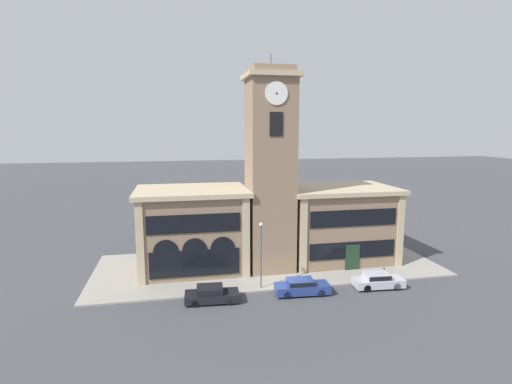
# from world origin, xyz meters

# --- Properties ---
(ground_plane) EXTENTS (300.00, 300.00, 0.00)m
(ground_plane) POSITION_xyz_m (0.00, 0.00, 0.00)
(ground_plane) COLOR #424247
(sidewalk_kerb) EXTENTS (35.23, 13.20, 0.15)m
(sidewalk_kerb) POSITION_xyz_m (0.00, 6.60, 0.07)
(sidewalk_kerb) COLOR gray
(sidewalk_kerb) RESTS_ON ground_plane
(clock_tower) EXTENTS (5.09, 5.09, 21.29)m
(clock_tower) POSITION_xyz_m (0.00, 5.65, 10.09)
(clock_tower) COLOR #897056
(clock_tower) RESTS_ON ground_plane
(town_hall_left_wing) EXTENTS (11.13, 8.44, 8.35)m
(town_hall_left_wing) POSITION_xyz_m (-7.71, 7.30, 4.20)
(town_hall_left_wing) COLOR #897056
(town_hall_left_wing) RESTS_ON ground_plane
(town_hall_right_wing) EXTENTS (11.82, 8.44, 8.09)m
(town_hall_right_wing) POSITION_xyz_m (8.05, 7.30, 4.07)
(town_hall_right_wing) COLOR #897056
(town_hall_right_wing) RESTS_ON ground_plane
(parked_car_near) EXTENTS (4.59, 2.13, 1.38)m
(parked_car_near) POSITION_xyz_m (-6.63, -1.12, 0.72)
(parked_car_near) COLOR black
(parked_car_near) RESTS_ON ground_plane
(parked_car_mid) EXTENTS (4.83, 2.06, 1.38)m
(parked_car_mid) POSITION_xyz_m (1.24, -1.12, 0.73)
(parked_car_mid) COLOR navy
(parked_car_mid) RESTS_ON ground_plane
(parked_car_far) EXTENTS (4.59, 2.09, 1.43)m
(parked_car_far) POSITION_xyz_m (8.44, -1.12, 0.75)
(parked_car_far) COLOR #B2B7C1
(parked_car_far) RESTS_ON ground_plane
(street_lamp) EXTENTS (0.36, 0.36, 6.01)m
(street_lamp) POSITION_xyz_m (-2.00, 0.70, 4.07)
(street_lamp) COLOR #4C4C51
(street_lamp) RESTS_ON sidewalk_kerb
(bollard) EXTENTS (0.18, 0.18, 1.06)m
(bollard) POSITION_xyz_m (10.00, 0.59, 0.67)
(bollard) COLOR black
(bollard) RESTS_ON sidewalk_kerb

